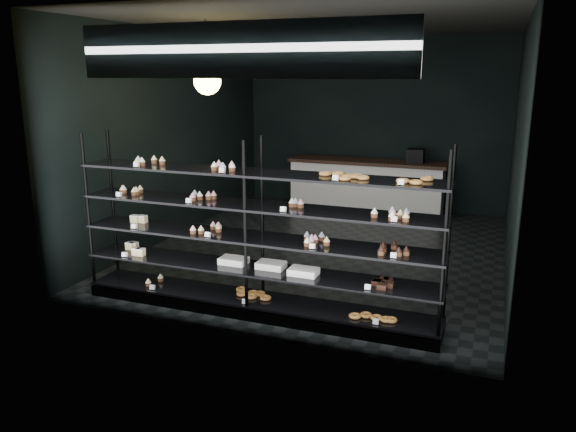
{
  "coord_description": "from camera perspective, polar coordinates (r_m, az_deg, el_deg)",
  "views": [
    {
      "loc": [
        2.29,
        -7.66,
        2.55
      ],
      "look_at": [
        0.11,
        -1.9,
        0.97
      ],
      "focal_mm": 35.0,
      "sensor_mm": 36.0,
      "label": 1
    }
  ],
  "objects": [
    {
      "name": "service_counter",
      "position": [
        10.61,
        8.02,
        3.08
      ],
      "size": [
        2.91,
        0.65,
        1.23
      ],
      "color": "silver",
      "rests_on": "room"
    },
    {
      "name": "pendant_lamp",
      "position": [
        7.23,
        -8.2,
        13.42
      ],
      "size": [
        0.34,
        0.34,
        0.9
      ],
      "color": "black",
      "rests_on": "room"
    },
    {
      "name": "signage",
      "position": [
        5.27,
        -5.32,
        16.46
      ],
      "size": [
        3.3,
        0.05,
        0.5
      ],
      "color": "#0E1346",
      "rests_on": "room"
    },
    {
      "name": "room",
      "position": [
        8.06,
        4.07,
        7.54
      ],
      "size": [
        5.01,
        6.01,
        3.2
      ],
      "color": "black",
      "rests_on": "ground"
    },
    {
      "name": "display_shelf",
      "position": [
        6.04,
        -3.63,
        -4.21
      ],
      "size": [
        4.0,
        0.5,
        1.91
      ],
      "color": "black",
      "rests_on": "room"
    }
  ]
}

